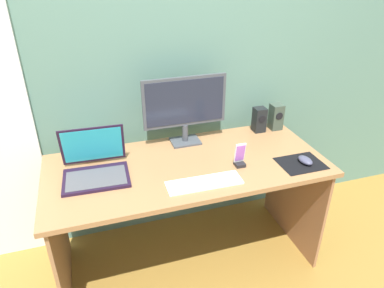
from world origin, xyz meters
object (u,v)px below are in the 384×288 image
Objects in this scene: laptop at (95,167)px; phone_in_dock at (240,158)px; mouse at (305,160)px; monitor at (185,106)px; fishbowl at (90,143)px; speaker_near_monitor at (259,120)px; speaker_right at (276,117)px; keyboard_external at (204,183)px.

phone_in_dock is at bearing -10.72° from laptop.
mouse is (1.14, -0.24, -0.03)m from laptop.
monitor is 2.99× the size of fishbowl.
monitor is 3.12× the size of speaker_near_monitor.
monitor is 5.16× the size of mouse.
monitor is at bearing 20.71° from laptop.
speaker_right is 0.12m from speaker_near_monitor.
laptop reaches higher than keyboard_external.
mouse is at bearing -98.04° from speaker_right.
mouse is at bearing -14.50° from phone_in_dock.
monitor reaches higher than mouse.
mouse is at bearing -11.94° from laptop.
monitor is 0.60m from fishbowl.
monitor is 2.95× the size of speaker_right.
monitor is at bearing 134.89° from mouse.
fishbowl is 0.87m from phone_in_dock.
monitor is 0.46m from phone_in_dock.
fishbowl is at bearing 151.33° from mouse.
speaker_near_monitor is 0.48m from phone_in_dock.
phone_in_dock is (0.21, -0.36, -0.20)m from monitor.
speaker_near_monitor is 0.96× the size of fishbowl.
keyboard_external is at bearing 174.70° from mouse.
monitor reaches higher than speaker_right.
speaker_near_monitor is at bearing 90.60° from mouse.
speaker_right is 1.06× the size of speaker_near_monitor.
speaker_near_monitor is at bearing -179.99° from speaker_right.
speaker_right is (0.64, 0.01, -0.16)m from monitor.
monitor reaches higher than speaker_near_monitor.
laptop is 0.23m from fishbowl.
laptop is (-1.08, -0.22, -0.03)m from speaker_near_monitor.
fishbowl is (-1.09, 0.00, -0.00)m from speaker_near_monitor.
keyboard_external is 0.27m from phone_in_dock.
laptop is (-1.21, -0.22, -0.04)m from speaker_right.
fishbowl is at bearing 179.06° from monitor.
laptop reaches higher than speaker_right.
fishbowl is at bearing 92.89° from laptop.
speaker_near_monitor is at bearing -0.21° from fishbowl.
mouse is (-0.07, -0.46, -0.07)m from speaker_right.
phone_in_dock is (0.78, -0.15, -0.00)m from laptop.
phone_in_dock is (0.25, 0.11, 0.04)m from keyboard_external.
phone_in_dock is (-0.31, -0.37, -0.03)m from speaker_near_monitor.
monitor reaches higher than laptop.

